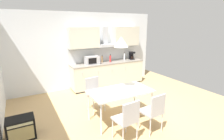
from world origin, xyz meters
TOP-DOWN VIEW (x-y plane):
  - ground_plane at (0.00, 0.00)m, footprint 7.29×7.31m
  - wall_back at (0.00, 2.49)m, footprint 5.83×0.10m
  - kitchen_counter at (0.90, 2.12)m, footprint 2.75×0.65m
  - backsplash_tile at (0.90, 2.43)m, footprint 2.73×0.02m
  - upper_wall_cabinets at (0.90, 2.27)m, footprint 2.73×0.40m
  - microwave at (0.27, 2.12)m, footprint 0.48×0.35m
  - coffee_maker at (1.97, 2.15)m, footprint 0.18×0.19m
  - bottle_red at (0.99, 2.10)m, footprint 0.06×0.06m
  - bottle_white at (1.66, 2.18)m, footprint 0.06×0.06m
  - bottle_brown at (0.70, 2.17)m, footprint 0.07×0.07m
  - dining_table at (0.02, -0.20)m, footprint 1.44×0.80m
  - chair_near_right at (0.35, -0.98)m, footprint 0.43×0.43m
  - chair_far_left at (-0.31, 0.58)m, footprint 0.44×0.44m
  - chair_near_left at (-0.29, -0.97)m, footprint 0.43×0.43m
  - guitar_amp at (-2.08, 0.14)m, footprint 0.52×0.37m
  - pendant_lamp at (0.02, -0.20)m, footprint 0.32×0.32m

SIDE VIEW (x-z plane):
  - ground_plane at x=0.00m, z-range -0.02..0.00m
  - guitar_amp at x=-2.08m, z-range 0.00..0.44m
  - kitchen_counter at x=0.90m, z-range 0.00..0.89m
  - chair_near_right at x=0.35m, z-range 0.10..0.97m
  - chair_far_left at x=-0.31m, z-range 0.10..0.97m
  - chair_near_left at x=-0.29m, z-range 0.10..0.97m
  - dining_table at x=0.02m, z-range 0.32..1.06m
  - bottle_brown at x=0.70m, z-range 0.87..1.15m
  - bottle_red at x=0.99m, z-range 0.87..1.15m
  - bottle_white at x=1.66m, z-range 0.86..1.18m
  - microwave at x=0.27m, z-range 0.89..1.17m
  - coffee_maker at x=1.97m, z-range 0.89..1.19m
  - backsplash_tile at x=0.90m, z-range 0.89..1.37m
  - wall_back at x=0.00m, z-range 0.00..2.63m
  - upper_wall_cabinets at x=0.90m, z-range 1.43..2.13m
  - pendant_lamp at x=0.02m, z-range 1.75..1.97m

